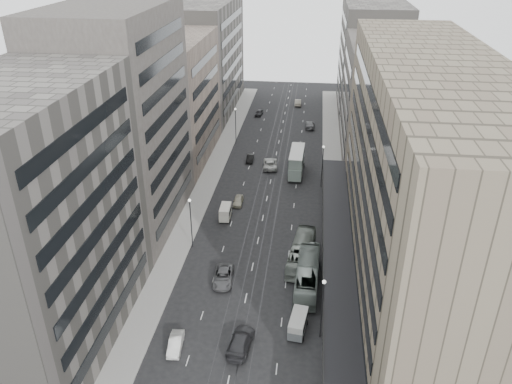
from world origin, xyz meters
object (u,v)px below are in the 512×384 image
at_px(sedan_1, 176,344).
at_px(bus_near, 307,274).
at_px(double_decker, 297,162).
at_px(vw_microbus, 298,323).
at_px(bus_far, 301,252).
at_px(panel_van, 225,212).
at_px(sedan_2, 223,276).
at_px(pedestrian, 325,342).

bearing_deg(sedan_1, bus_near, 37.80).
relative_size(double_decker, vw_microbus, 2.05).
xyz_separation_m(bus_far, panel_van, (-13.04, 10.90, -0.31)).
distance_m(vw_microbus, panel_van, 28.62).
distance_m(vw_microbus, sedan_1, 14.53).
bearing_deg(sedan_2, vw_microbus, -44.04).
height_order(bus_far, panel_van, bus_far).
height_order(vw_microbus, pedestrian, vw_microbus).
bearing_deg(pedestrian, double_decker, -90.91).
xyz_separation_m(bus_near, pedestrian, (2.34, -11.63, -0.66)).
height_order(sedan_1, sedan_2, sedan_2).
bearing_deg(vw_microbus, pedestrian, -30.19).
bearing_deg(sedan_1, double_decker, 71.70).
distance_m(bus_far, sedan_2, 12.02).
distance_m(panel_van, pedestrian, 32.33).
distance_m(sedan_2, pedestrian, 17.67).
bearing_deg(double_decker, panel_van, -118.40).
distance_m(bus_near, sedan_2, 11.49).
distance_m(panel_van, sedan_2, 17.02).
height_order(double_decker, sedan_2, double_decker).
height_order(double_decker, sedan_1, double_decker).
bearing_deg(sedan_2, pedestrian, -43.87).
distance_m(bus_near, panel_van, 21.48).
xyz_separation_m(double_decker, vw_microbus, (2.29, -44.31, -1.41)).
bearing_deg(sedan_1, bus_far, 49.19).
xyz_separation_m(bus_near, sedan_1, (-14.66, -13.55, -1.03)).
height_order(bus_near, double_decker, double_decker).
xyz_separation_m(double_decker, panel_van, (-10.94, -18.92, -1.41)).
height_order(double_decker, pedestrian, double_decker).
bearing_deg(pedestrian, panel_van, -67.11).
xyz_separation_m(double_decker, sedan_2, (-8.33, -35.74, -1.92)).
xyz_separation_m(double_decker, pedestrian, (5.45, -46.79, -1.65)).
relative_size(bus_near, sedan_2, 2.18).
xyz_separation_m(double_decker, sedan_1, (-11.55, -48.72, -2.02)).
bearing_deg(bus_far, sedan_1, 61.19).
height_order(vw_microbus, sedan_1, vw_microbus).
bearing_deg(panel_van, vw_microbus, -64.31).
height_order(bus_near, bus_far, bus_near).
bearing_deg(panel_van, bus_far, -41.72).
bearing_deg(bus_near, panel_van, -47.24).
bearing_deg(bus_near, vw_microbus, 86.74).
relative_size(double_decker, panel_van, 2.44).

